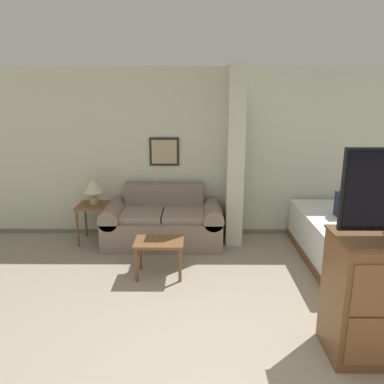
{
  "coord_description": "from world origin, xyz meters",
  "views": [
    {
      "loc": [
        -0.29,
        -2.35,
        2.21
      ],
      "look_at": [
        -0.32,
        2.05,
        1.05
      ],
      "focal_mm": 35.0,
      "sensor_mm": 36.0,
      "label": 1
    }
  ],
  "objects_px": {
    "coffee_table": "(159,246)",
    "table_lamp": "(93,187)",
    "bed": "(357,240)",
    "couch": "(163,223)",
    "backpack": "(347,202)"
  },
  "relations": [
    {
      "from": "coffee_table",
      "to": "table_lamp",
      "type": "bearing_deg",
      "value": 134.11
    },
    {
      "from": "coffee_table",
      "to": "table_lamp",
      "type": "height_order",
      "value": "table_lamp"
    },
    {
      "from": "coffee_table",
      "to": "bed",
      "type": "bearing_deg",
      "value": 9.48
    },
    {
      "from": "coffee_table",
      "to": "table_lamp",
      "type": "xyz_separation_m",
      "value": [
        -1.08,
        1.11,
        0.48
      ]
    },
    {
      "from": "couch",
      "to": "coffee_table",
      "type": "xyz_separation_m",
      "value": [
        0.03,
        -1.05,
        0.06
      ]
    },
    {
      "from": "couch",
      "to": "coffee_table",
      "type": "bearing_deg",
      "value": -88.16
    },
    {
      "from": "couch",
      "to": "table_lamp",
      "type": "height_order",
      "value": "table_lamp"
    },
    {
      "from": "table_lamp",
      "to": "backpack",
      "type": "xyz_separation_m",
      "value": [
        3.58,
        -0.55,
        -0.08
      ]
    },
    {
      "from": "couch",
      "to": "table_lamp",
      "type": "distance_m",
      "value": 1.18
    },
    {
      "from": "couch",
      "to": "bed",
      "type": "bearing_deg",
      "value": -12.93
    },
    {
      "from": "couch",
      "to": "table_lamp",
      "type": "bearing_deg",
      "value": 176.51
    },
    {
      "from": "couch",
      "to": "bed",
      "type": "height_order",
      "value": "couch"
    },
    {
      "from": "coffee_table",
      "to": "backpack",
      "type": "height_order",
      "value": "backpack"
    },
    {
      "from": "bed",
      "to": "table_lamp",
      "type": "bearing_deg",
      "value": 169.68
    },
    {
      "from": "couch",
      "to": "bed",
      "type": "relative_size",
      "value": 0.89
    }
  ]
}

